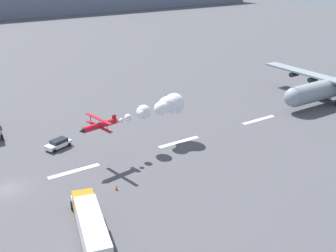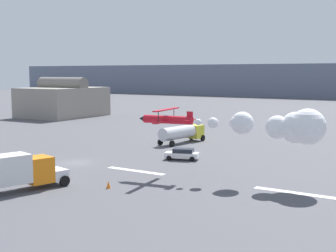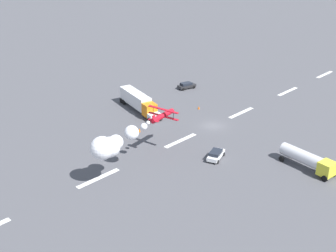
{
  "view_description": "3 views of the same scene",
  "coord_description": "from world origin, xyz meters",
  "px_view_note": "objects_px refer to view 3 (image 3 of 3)",
  "views": [
    {
      "loc": [
        -9.53,
        -53.78,
        29.7
      ],
      "look_at": [
        26.22,
        0.0,
        3.46
      ],
      "focal_mm": 45.03,
      "sensor_mm": 36.0,
      "label": 1
    },
    {
      "loc": [
        42.28,
        -44.23,
        11.55
      ],
      "look_at": [
        14.06,
        -0.08,
        5.61
      ],
      "focal_mm": 50.73,
      "sensor_mm": 36.0,
      "label": 2
    },
    {
      "loc": [
        63.86,
        50.05,
        35.92
      ],
      "look_at": [
        12.9,
        0.09,
        4.08
      ],
      "focal_mm": 47.47,
      "sensor_mm": 36.0,
      "label": 3
    }
  ],
  "objects_px": {
    "stunt_biplane_red": "(115,142)",
    "traffic_cone_near": "(199,108)",
    "semi_truck_orange": "(138,101)",
    "followme_car_yellow": "(187,85)",
    "traffic_cone_far": "(139,130)",
    "airport_staff_sedan": "(216,154)",
    "fuel_tanker_truck": "(308,159)"
  },
  "relations": [
    {
      "from": "stunt_biplane_red",
      "to": "traffic_cone_near",
      "type": "height_order",
      "value": "stunt_biplane_red"
    },
    {
      "from": "semi_truck_orange",
      "to": "followme_car_yellow",
      "type": "height_order",
      "value": "semi_truck_orange"
    },
    {
      "from": "stunt_biplane_red",
      "to": "traffic_cone_far",
      "type": "distance_m",
      "value": 18.36
    },
    {
      "from": "stunt_biplane_red",
      "to": "traffic_cone_near",
      "type": "distance_m",
      "value": 33.07
    },
    {
      "from": "stunt_biplane_red",
      "to": "traffic_cone_near",
      "type": "bearing_deg",
      "value": -162.59
    },
    {
      "from": "airport_staff_sedan",
      "to": "traffic_cone_near",
      "type": "xyz_separation_m",
      "value": [
        -15.19,
        -16.91,
        -0.44
      ]
    },
    {
      "from": "semi_truck_orange",
      "to": "traffic_cone_far",
      "type": "xyz_separation_m",
      "value": [
        7.35,
        8.33,
        -1.75
      ]
    },
    {
      "from": "stunt_biplane_red",
      "to": "followme_car_yellow",
      "type": "distance_m",
      "value": 44.74
    },
    {
      "from": "semi_truck_orange",
      "to": "airport_staff_sedan",
      "type": "distance_m",
      "value": 26.34
    },
    {
      "from": "followme_car_yellow",
      "to": "traffic_cone_near",
      "type": "distance_m",
      "value": 13.74
    },
    {
      "from": "traffic_cone_near",
      "to": "followme_car_yellow",
      "type": "bearing_deg",
      "value": -126.62
    },
    {
      "from": "airport_staff_sedan",
      "to": "traffic_cone_far",
      "type": "height_order",
      "value": "airport_staff_sedan"
    },
    {
      "from": "traffic_cone_near",
      "to": "traffic_cone_far",
      "type": "bearing_deg",
      "value": -1.58
    },
    {
      "from": "semi_truck_orange",
      "to": "followme_car_yellow",
      "type": "bearing_deg",
      "value": -172.88
    },
    {
      "from": "stunt_biplane_red",
      "to": "followme_car_yellow",
      "type": "height_order",
      "value": "stunt_biplane_red"
    },
    {
      "from": "traffic_cone_far",
      "to": "stunt_biplane_red",
      "type": "bearing_deg",
      "value": 35.88
    },
    {
      "from": "traffic_cone_near",
      "to": "traffic_cone_far",
      "type": "relative_size",
      "value": 1.0
    },
    {
      "from": "stunt_biplane_red",
      "to": "fuel_tanker_truck",
      "type": "bearing_deg",
      "value": 139.71
    },
    {
      "from": "fuel_tanker_truck",
      "to": "airport_staff_sedan",
      "type": "bearing_deg",
      "value": -59.05
    },
    {
      "from": "traffic_cone_near",
      "to": "fuel_tanker_truck",
      "type": "bearing_deg",
      "value": 75.81
    },
    {
      "from": "airport_staff_sedan",
      "to": "followme_car_yellow",
      "type": "bearing_deg",
      "value": -129.93
    },
    {
      "from": "stunt_biplane_red",
      "to": "traffic_cone_near",
      "type": "relative_size",
      "value": 27.01
    },
    {
      "from": "semi_truck_orange",
      "to": "fuel_tanker_truck",
      "type": "relative_size",
      "value": 1.49
    },
    {
      "from": "traffic_cone_far",
      "to": "fuel_tanker_truck",
      "type": "bearing_deg",
      "value": 107.37
    },
    {
      "from": "airport_staff_sedan",
      "to": "traffic_cone_near",
      "type": "relative_size",
      "value": 6.37
    },
    {
      "from": "fuel_tanker_truck",
      "to": "followme_car_yellow",
      "type": "bearing_deg",
      "value": -111.09
    },
    {
      "from": "followme_car_yellow",
      "to": "traffic_cone_near",
      "type": "height_order",
      "value": "followme_car_yellow"
    },
    {
      "from": "semi_truck_orange",
      "to": "followme_car_yellow",
      "type": "relative_size",
      "value": 3.06
    },
    {
      "from": "followme_car_yellow",
      "to": "traffic_cone_near",
      "type": "xyz_separation_m",
      "value": [
        8.19,
        11.02,
        -0.44
      ]
    },
    {
      "from": "fuel_tanker_truck",
      "to": "followme_car_yellow",
      "type": "height_order",
      "value": "fuel_tanker_truck"
    },
    {
      "from": "stunt_biplane_red",
      "to": "traffic_cone_far",
      "type": "height_order",
      "value": "stunt_biplane_red"
    },
    {
      "from": "fuel_tanker_truck",
      "to": "semi_truck_orange",
      "type": "bearing_deg",
      "value": -86.89
    }
  ]
}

